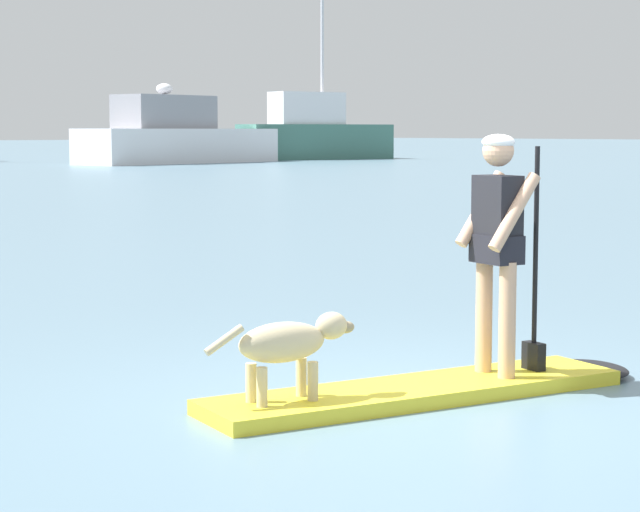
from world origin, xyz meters
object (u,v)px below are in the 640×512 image
object	(u,v)px
person_paddler	(499,237)
moored_boat_starboard	(176,137)
moored_boat_far_starboard	(314,134)
dog	(289,344)
paddleboard	(443,388)

from	to	relation	value
person_paddler	moored_boat_starboard	distance (m)	59.05
person_paddler	moored_boat_far_starboard	size ratio (longest dim) A/B	0.16
dog	moored_boat_starboard	distance (m)	59.66
person_paddler	dog	size ratio (longest dim) A/B	1.60
moored_boat_starboard	paddleboard	bearing A→B (deg)	-122.19
dog	moored_boat_far_starboard	size ratio (longest dim) A/B	0.10
paddleboard	moored_boat_far_starboard	distance (m)	67.35
paddleboard	person_paddler	size ratio (longest dim) A/B	2.02
dog	moored_boat_far_starboard	bearing A→B (deg)	49.36
person_paddler	moored_boat_far_starboard	world-z (taller)	moored_boat_far_starboard
dog	moored_boat_starboard	size ratio (longest dim) A/B	0.08
moored_boat_starboard	moored_boat_far_starboard	xyz separation A→B (m)	(11.51, 1.66, 0.18)
person_paddler	dog	distance (m)	1.78
moored_boat_starboard	moored_boat_far_starboard	distance (m)	11.63
moored_boat_starboard	person_paddler	bearing A→B (deg)	-121.77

